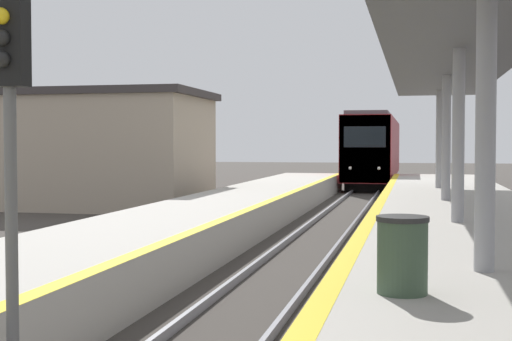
% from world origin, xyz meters
% --- Properties ---
extents(train, '(2.79, 20.54, 4.54)m').
position_xyz_m(train, '(0.00, 47.18, 2.31)').
color(train, black).
rests_on(train, ground).
extents(signal_near, '(0.36, 0.31, 4.16)m').
position_xyz_m(signal_near, '(-1.16, 4.53, 2.93)').
color(signal_near, '#595959').
rests_on(signal_near, ground).
extents(station_canopy, '(3.33, 31.17, 4.03)m').
position_xyz_m(station_canopy, '(3.58, 14.71, 4.78)').
color(station_canopy, '#99999E').
rests_on(station_canopy, platform_right).
extents(trash_bin, '(0.61, 0.61, 0.90)m').
position_xyz_m(trash_bin, '(2.51, 6.76, 1.43)').
color(trash_bin, '#384C38').
rests_on(trash_bin, platform_right).
extents(station_building, '(9.78, 6.06, 4.93)m').
position_xyz_m(station_building, '(-10.82, 26.52, 2.48)').
color(station_building, tan).
rests_on(station_building, ground).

